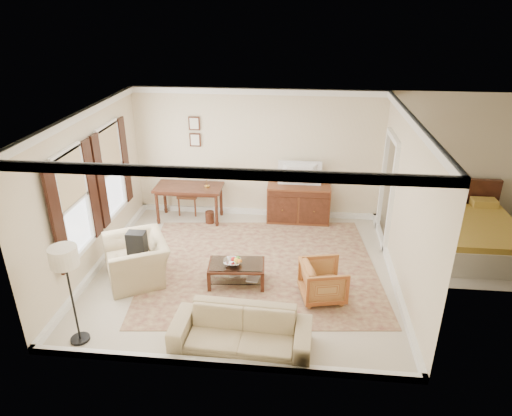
% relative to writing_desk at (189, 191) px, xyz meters
% --- Properties ---
extents(room_shell, '(5.51, 5.01, 2.91)m').
position_rel_writing_desk_xyz_m(room_shell, '(1.48, -2.03, 1.77)').
color(room_shell, beige).
rests_on(room_shell, ground).
extents(annex_bedroom, '(3.00, 2.70, 2.90)m').
position_rel_writing_desk_xyz_m(annex_bedroom, '(5.97, -0.88, -0.36)').
color(annex_bedroom, beige).
rests_on(annex_bedroom, ground).
extents(window_front, '(0.12, 1.56, 1.80)m').
position_rel_writing_desk_xyz_m(window_front, '(-1.22, -2.73, 0.85)').
color(window_front, '#CCB284').
rests_on(window_front, room_shell).
extents(window_rear, '(0.12, 1.56, 1.80)m').
position_rel_writing_desk_xyz_m(window_rear, '(-1.22, -1.13, 0.85)').
color(window_rear, '#CCB284').
rests_on(window_rear, room_shell).
extents(doorway, '(0.10, 1.12, 2.25)m').
position_rel_writing_desk_xyz_m(doorway, '(4.19, -0.53, 0.37)').
color(doorway, white).
rests_on(doorway, room_shell).
extents(rug, '(4.65, 4.10, 0.01)m').
position_rel_writing_desk_xyz_m(rug, '(1.77, -1.87, -0.70)').
color(rug, maroon).
rests_on(rug, room_shell).
extents(writing_desk, '(1.49, 0.74, 0.81)m').
position_rel_writing_desk_xyz_m(writing_desk, '(0.00, 0.00, 0.00)').
color(writing_desk, '#4B2215').
rests_on(writing_desk, room_shell).
extents(desk_chair, '(0.47, 0.47, 1.05)m').
position_rel_writing_desk_xyz_m(desk_chair, '(-0.11, 0.35, -0.18)').
color(desk_chair, brown).
rests_on(desk_chair, room_shell).
extents(desk_lamp, '(0.32, 0.32, 0.50)m').
position_rel_writing_desk_xyz_m(desk_lamp, '(0.42, 0.00, 0.36)').
color(desk_lamp, silver).
rests_on(desk_lamp, writing_desk).
extents(framed_prints, '(0.25, 0.04, 0.68)m').
position_rel_writing_desk_xyz_m(framed_prints, '(0.10, 0.44, 1.24)').
color(framed_prints, '#4B2215').
rests_on(framed_prints, room_shell).
extents(sideboard, '(1.39, 0.53, 0.85)m').
position_rel_writing_desk_xyz_m(sideboard, '(2.44, 0.18, -0.28)').
color(sideboard, brown).
rests_on(sideboard, room_shell).
extents(tv, '(0.91, 0.52, 0.12)m').
position_rel_writing_desk_xyz_m(tv, '(2.44, 0.16, 0.60)').
color(tv, black).
rests_on(tv, sideboard).
extents(coffee_table, '(1.01, 0.64, 0.41)m').
position_rel_writing_desk_xyz_m(coffee_table, '(1.41, -2.46, -0.39)').
color(coffee_table, '#4B2215').
rests_on(coffee_table, room_shell).
extents(fruit_bowl, '(0.42, 0.42, 0.10)m').
position_rel_writing_desk_xyz_m(fruit_bowl, '(1.35, -2.49, -0.24)').
color(fruit_bowl, silver).
rests_on(fruit_bowl, coffee_table).
extents(book_a, '(0.27, 0.15, 0.38)m').
position_rel_writing_desk_xyz_m(book_a, '(1.24, -2.40, -0.54)').
color(book_a, brown).
rests_on(book_a, coffee_table).
extents(book_b, '(0.28, 0.06, 0.38)m').
position_rel_writing_desk_xyz_m(book_b, '(1.61, -2.47, -0.54)').
color(book_b, brown).
rests_on(book_b, coffee_table).
extents(striped_armchair, '(0.79, 0.82, 0.72)m').
position_rel_writing_desk_xyz_m(striped_armchair, '(2.91, -2.73, -0.34)').
color(striped_armchair, '#964820').
rests_on(striped_armchair, room_shell).
extents(club_armchair, '(1.22, 1.39, 1.02)m').
position_rel_writing_desk_xyz_m(club_armchair, '(-0.37, -2.46, -0.19)').
color(club_armchair, tan).
rests_on(club_armchair, room_shell).
extents(backpack, '(0.33, 0.38, 0.40)m').
position_rel_writing_desk_xyz_m(backpack, '(-0.33, -2.49, 0.06)').
color(backpack, black).
rests_on(backpack, club_armchair).
extents(sofa, '(2.02, 0.68, 0.78)m').
position_rel_writing_desk_xyz_m(sofa, '(1.71, -4.07, -0.31)').
color(sofa, tan).
rests_on(sofa, room_shell).
extents(floor_lamp, '(0.39, 0.39, 1.57)m').
position_rel_writing_desk_xyz_m(floor_lamp, '(-0.68, -4.16, 0.61)').
color(floor_lamp, black).
rests_on(floor_lamp, room_shell).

